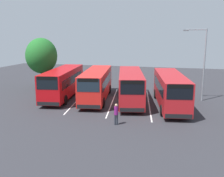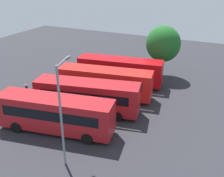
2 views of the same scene
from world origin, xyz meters
The scene contains 11 objects.
ground_plane centered at (0.00, 0.00, 0.00)m, with size 63.51×63.51×0.00m, color #2B2B30.
bus_far_left centered at (-0.14, -5.89, 1.78)m, with size 10.49×3.87×3.22m.
bus_center_left centered at (-0.13, -1.89, 1.78)m, with size 10.50×4.03×3.22m.
bus_center_right centered at (-0.06, 1.93, 1.78)m, with size 10.52×4.46×3.22m.
bus_far_right centered at (0.72, 6.08, 1.78)m, with size 10.51×4.10×3.22m.
pedestrian centered at (7.39, 2.18, 1.02)m, with size 0.41×0.41×1.73m.
street_lamp centered at (-2.41, 9.17, 4.42)m, with size 0.79×2.45×7.67m.
depot_tree centered at (-4.07, -10.69, 4.35)m, with size 4.41×3.97×6.68m.
lane_stripe_outer_left centered at (0.00, -3.93, 0.00)m, with size 12.35×0.12×0.01m, color silver.
lane_stripe_inner_left centered at (0.00, 0.00, 0.00)m, with size 12.35×0.12×0.01m, color silver.
lane_stripe_inner_right centered at (0.00, 3.93, 0.00)m, with size 12.35×0.12×0.01m, color silver.
Camera 2 is at (-12.12, 21.88, 13.12)m, focal length 42.34 mm.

